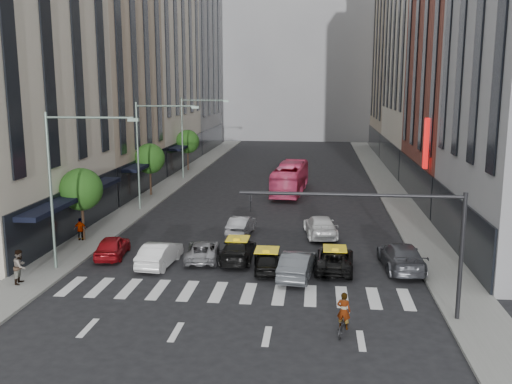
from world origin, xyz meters
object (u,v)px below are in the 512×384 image
(streetlamp_far, at_px, (190,127))
(bus, at_px, (290,179))
(car_red, at_px, (113,246))
(pedestrian_near, at_px, (20,266))
(streetlamp_near, at_px, (66,170))
(taxi_left, at_px, (238,250))
(car_white_front, at_px, (160,254))
(taxi_center, at_px, (267,261))
(motorcycle, at_px, (343,324))
(pedestrian_far, at_px, (81,229))
(streetlamp_mid, at_px, (149,142))

(streetlamp_far, xyz_separation_m, bus, (11.47, -7.01, -4.43))
(car_red, xyz_separation_m, pedestrian_near, (-3.08, -5.51, 0.39))
(streetlamp_near, bearing_deg, taxi_left, 17.43)
(car_white_front, distance_m, taxi_center, 6.45)
(streetlamp_far, xyz_separation_m, taxi_center, (11.28, -30.90, -5.28))
(streetlamp_far, distance_m, motorcycle, 42.17)
(taxi_center, xyz_separation_m, pedestrian_far, (-13.18, 4.72, 0.29))
(streetlamp_near, height_order, pedestrian_near, streetlamp_near)
(pedestrian_far, bearing_deg, car_white_front, 144.01)
(streetlamp_mid, distance_m, streetlamp_far, 16.00)
(streetlamp_near, height_order, bus, streetlamp_near)
(car_white_front, bearing_deg, bus, -100.72)
(streetlamp_mid, relative_size, bus, 0.85)
(taxi_left, distance_m, pedestrian_near, 12.34)
(taxi_center, height_order, pedestrian_far, pedestrian_far)
(motorcycle, xyz_separation_m, pedestrian_far, (-17.21, 12.73, 0.47))
(motorcycle, bearing_deg, car_red, -19.04)
(streetlamp_mid, height_order, pedestrian_far, streetlamp_mid)
(streetlamp_near, distance_m, car_red, 6.10)
(streetlamp_near, relative_size, taxi_center, 2.44)
(streetlamp_near, bearing_deg, car_red, 63.01)
(car_white_front, height_order, pedestrian_far, pedestrian_far)
(taxi_center, distance_m, pedestrian_near, 13.48)
(streetlamp_mid, xyz_separation_m, taxi_left, (9.33, -13.07, -5.22))
(car_red, height_order, motorcycle, car_red)
(streetlamp_far, height_order, pedestrian_far, streetlamp_far)
(pedestrian_near, bearing_deg, taxi_left, -68.23)
(car_red, distance_m, taxi_center, 10.00)
(streetlamp_near, height_order, taxi_left, streetlamp_near)
(car_red, bearing_deg, streetlamp_far, -93.70)
(streetlamp_far, height_order, car_white_front, streetlamp_far)
(streetlamp_far, height_order, motorcycle, streetlamp_far)
(pedestrian_near, distance_m, pedestrian_far, 8.51)
(bus, xyz_separation_m, pedestrian_far, (-13.37, -19.18, -0.55))
(streetlamp_mid, bearing_deg, car_white_front, -71.54)
(streetlamp_near, distance_m, motorcycle, 17.66)
(car_red, distance_m, taxi_left, 7.90)
(taxi_center, height_order, bus, bus)
(streetlamp_mid, relative_size, streetlamp_far, 1.00)
(taxi_left, distance_m, pedestrian_far, 11.60)
(taxi_center, distance_m, pedestrian_far, 14.00)
(streetlamp_near, bearing_deg, pedestrian_far, 108.05)
(taxi_center, distance_m, motorcycle, 8.97)
(car_red, bearing_deg, streetlamp_near, 56.49)
(streetlamp_near, xyz_separation_m, car_red, (1.44, 2.82, -5.21))
(motorcycle, bearing_deg, bus, -67.11)
(streetlamp_near, distance_m, pedestrian_far, 7.89)
(car_red, distance_m, motorcycle, 16.95)
(streetlamp_mid, xyz_separation_m, bus, (11.47, 8.99, -4.43))
(streetlamp_mid, bearing_deg, pedestrian_near, -95.02)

